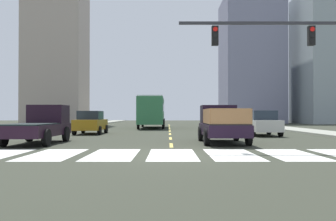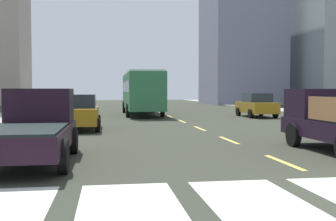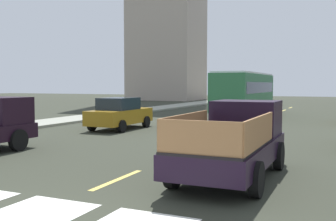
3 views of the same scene
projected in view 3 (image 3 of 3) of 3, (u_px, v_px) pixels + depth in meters
sidewalk_left at (78, 119)px, 27.79m from camera, size 2.84×110.00×0.15m
lane_dash_0 at (117, 180)px, 10.35m from camera, size 0.16×2.40×0.01m
lane_dash_1 at (188, 150)px, 14.91m from camera, size 0.16×2.40×0.01m
lane_dash_2 at (225, 135)px, 19.48m from camera, size 0.16×2.40×0.01m
lane_dash_3 at (248, 125)px, 24.04m from camera, size 0.16×2.40×0.01m
lane_dash_4 at (264, 119)px, 28.60m from camera, size 0.16×2.40×0.01m
lane_dash_5 at (275, 114)px, 33.16m from camera, size 0.16×2.40×0.01m
lane_dash_6 at (284, 110)px, 37.73m from camera, size 0.16×2.40×0.01m
lane_dash_7 at (291, 108)px, 42.29m from camera, size 0.16×2.40×0.01m
pickup_stakebed at (236, 140)px, 10.87m from camera, size 2.18×5.20×1.96m
city_bus at (245, 91)px, 31.29m from camera, size 2.72×10.80×3.32m
sedan_near_right at (120, 113)px, 21.97m from camera, size 2.02×4.40×1.72m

